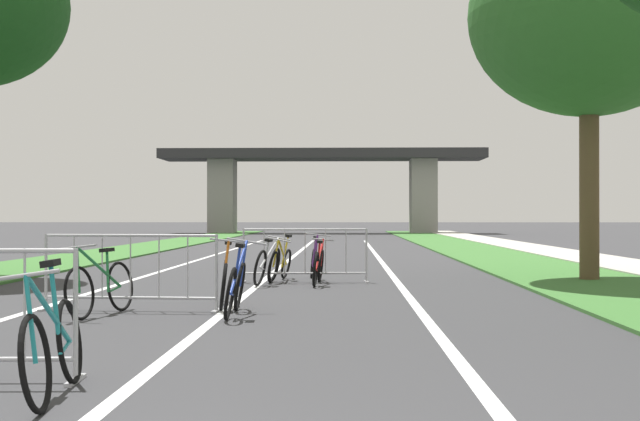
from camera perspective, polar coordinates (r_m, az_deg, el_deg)
The scene contains 18 objects.
grass_verge_left at distance 32.31m, azimuth -12.44°, elevation -2.58°, with size 2.90×69.93×0.05m, color #386B2D.
grass_verge_right at distance 31.67m, azimuth 10.12°, elevation -2.63°, with size 2.90×69.93×0.05m, color #386B2D.
sidewalk_path_right at distance 32.13m, azimuth 14.53°, elevation -2.56°, with size 2.09×69.93×0.08m, color #ADA89E.
lane_stripe_center at distance 23.02m, azimuth -2.36°, elevation -3.56°, with size 0.14×40.45×0.01m, color silver.
lane_stripe_right_lane at distance 22.98m, azimuth 4.25°, elevation -3.57°, with size 0.14×40.45×0.01m, color silver.
lane_stripe_left_lane at distance 23.36m, azimuth -8.86°, elevation -3.51°, with size 0.14×40.45×0.01m, color silver.
overpass_bridge at distance 60.59m, azimuth 0.16°, elevation 2.63°, with size 23.08×4.25×5.99m.
tree_right_pine_near at distance 17.82m, azimuth 17.74°, elevation 12.47°, with size 4.73×4.73×7.27m.
crowd_barrier_second at distance 11.81m, azimuth -12.70°, elevation -4.13°, with size 2.47×0.58×1.05m.
crowd_barrier_third at distance 16.37m, azimuth -1.02°, elevation -3.07°, with size 2.47×0.57×1.05m.
bicycle_blue_0 at distance 11.04m, azimuth -5.72°, elevation -5.14°, with size 0.54×1.74×1.01m.
bicycle_silver_1 at distance 15.98m, azimuth -3.56°, elevation -3.68°, with size 0.64×1.72×0.92m.
bicycle_green_2 at distance 11.38m, azimuth -14.62°, elevation -4.99°, with size 0.70×1.69×0.95m.
bicycle_teal_3 at distance 6.40m, azimuth -17.60°, elevation -8.68°, with size 0.45×1.65×0.98m.
bicycle_orange_4 at distance 12.18m, azimuth -6.52°, elevation -4.74°, with size 0.58×1.69×1.00m.
bicycle_yellow_5 at distance 16.76m, azimuth -2.71°, elevation -3.59°, with size 0.48×1.69×0.93m.
bicycle_purple_6 at distance 16.96m, azimuth -0.43°, elevation -3.51°, with size 0.49×1.69×0.97m.
bicycle_red_7 at distance 15.87m, azimuth -0.10°, elevation -3.76°, with size 0.43×1.73×0.87m.
Camera 1 is at (1.63, -2.70, 1.31)m, focal length 47.30 mm.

